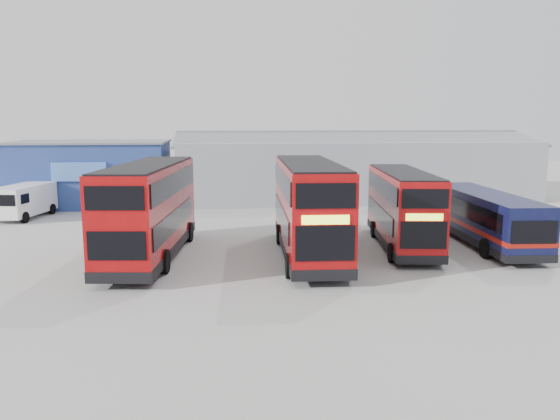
# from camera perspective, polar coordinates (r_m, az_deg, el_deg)

# --- Properties ---
(ground_plane) EXTENTS (120.00, 120.00, 0.00)m
(ground_plane) POSITION_cam_1_polar(r_m,az_deg,el_deg) (28.80, 1.10, -4.17)
(ground_plane) COLOR gray
(ground_plane) RESTS_ON ground
(office_block) EXTENTS (12.30, 8.32, 5.12)m
(office_block) POSITION_cam_1_polar(r_m,az_deg,el_deg) (47.11, -19.06, 3.74)
(office_block) COLOR navy
(office_block) RESTS_ON ground
(maintenance_shed) EXTENTS (30.50, 12.00, 5.89)m
(maintenance_shed) POSITION_cam_1_polar(r_m,az_deg,el_deg) (49.35, 7.35, 4.42)
(maintenance_shed) COLOR #969BA4
(maintenance_shed) RESTS_ON ground
(double_decker_left) EXTENTS (3.87, 11.26, 4.67)m
(double_decker_left) POSITION_cam_1_polar(r_m,az_deg,el_deg) (27.39, -13.47, -0.17)
(double_decker_left) COLOR #99080A
(double_decker_left) RESTS_ON ground
(double_decker_centre) EXTENTS (3.25, 11.29, 4.73)m
(double_decker_centre) POSITION_cam_1_polar(r_m,az_deg,el_deg) (27.05, 3.04, 0.02)
(double_decker_centre) COLOR #99080A
(double_decker_centre) RESTS_ON ground
(double_decker_right) EXTENTS (3.58, 9.90, 4.10)m
(double_decker_right) POSITION_cam_1_polar(r_m,az_deg,el_deg) (29.78, 12.66, 0.05)
(double_decker_right) COLOR #99080A
(double_decker_right) RESTS_ON ground
(single_decker_blue) EXTENTS (3.10, 10.69, 2.86)m
(single_decker_blue) POSITION_cam_1_polar(r_m,az_deg,el_deg) (31.73, 20.60, -0.90)
(single_decker_blue) COLOR #0B1334
(single_decker_blue) RESTS_ON ground
(panel_van) EXTENTS (3.13, 5.61, 2.32)m
(panel_van) POSITION_cam_1_polar(r_m,az_deg,el_deg) (41.90, -25.18, 0.97)
(panel_van) COLOR white
(panel_van) RESTS_ON ground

